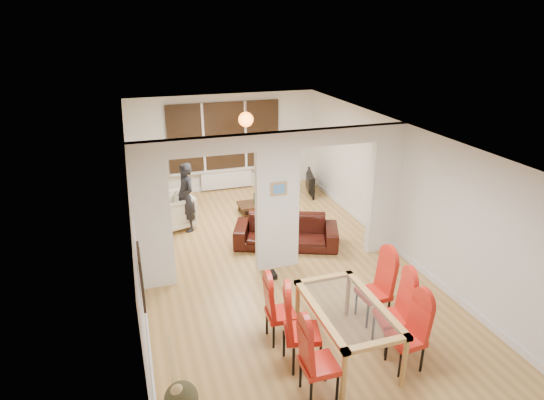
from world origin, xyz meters
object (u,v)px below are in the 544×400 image
television (307,183)px  coffee_table (261,207)px  dining_chair_rc (374,289)px  dining_table (346,330)px  dining_chair_lb (302,328)px  dining_chair_la (320,359)px  dining_chair_ra (407,334)px  bowl (265,199)px  armchair (172,211)px  person (186,197)px  dining_chair_rb (393,314)px  bottle (255,198)px  dining_chair_lc (281,309)px  sofa (286,232)px

television → coffee_table: television is taller
dining_chair_rc → coffee_table: size_ratio=0.99×
dining_table → dining_chair_lb: dining_chair_lb is taller
dining_chair_la → dining_chair_ra: dining_chair_la is taller
bowl → armchair: bearing=-171.4°
bowl → person: bearing=-164.1°
dining_table → dining_chair_ra: bearing=-36.8°
dining_chair_rb → coffee_table: dining_chair_rb is taller
dining_chair_rb → dining_chair_rc: bearing=93.9°
dining_chair_rc → television: (1.12, 5.48, -0.25)m
bottle → bowl: bearing=28.6°
coffee_table → person: bearing=-166.3°
armchair → coffee_table: 2.18m
dining_chair_la → dining_chair_ra: (1.29, 0.11, -0.02)m
dining_chair_lb → person: person is taller
dining_chair_rc → bottle: dining_chair_rc is taller
person → bottle: 1.76m
dining_chair_la → dining_chair_rb: size_ratio=0.98×
dining_chair_rb → dining_chair_rc: (0.06, 0.63, 0.00)m
bowl → dining_chair_rb: bearing=-87.5°
person → coffee_table: person is taller
dining_chair_lb → dining_chair_ra: dining_chair_lb is taller
person → armchair: bearing=-142.2°
dining_chair_rb → armchair: bearing=125.6°
dining_chair_la → person: (-0.87, 5.34, 0.24)m
dining_chair_la → dining_chair_lb: 0.59m
dining_chair_rb → coffee_table: bearing=103.0°
armchair → dining_chair_rc: bearing=14.0°
armchair → bowl: armchair is taller
armchair → bottle: (1.98, 0.18, 0.02)m
armchair → bowl: size_ratio=3.67×
dining_chair_lc → dining_chair_rc: (1.50, 0.01, 0.04)m
television → bottle: size_ratio=3.38×
dining_chair_rb → dining_table: bearing=-175.9°
sofa → armchair: armchair is taller
dining_chair_lb → bottle: bearing=95.0°
dining_chair_rc → person: (-2.27, 4.18, 0.22)m
sofa → coffee_table: bearing=111.3°
sofa → dining_chair_lb: bearing=-84.4°
dining_chair_lb → sofa: (0.96, 3.37, -0.27)m
dining_chair_rb → dining_chair_rc: dining_chair_rc is taller
dining_chair_la → person: 5.41m
armchair → bottle: armchair is taller
dining_chair_rc → bowl: bearing=89.5°
dining_chair_la → person: size_ratio=0.69×
dining_chair_lb → dining_chair_rc: 1.51m
armchair → dining_table: bearing=3.9°
dining_chair_rc → bowl: 4.76m
dining_table → coffee_table: bearing=86.5°
armchair → sofa: bearing=36.9°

